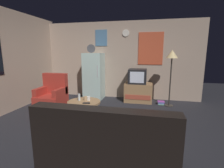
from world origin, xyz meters
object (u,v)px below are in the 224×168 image
mug_ceramic_tan (85,98)px  armchair (52,97)px  coffee_table (84,111)px  fridge (94,76)px  standing_lamp (172,59)px  wine_glass (79,97)px  mug_ceramic_white (89,98)px  book_stack (161,103)px  crt_tv (137,76)px  remote_control (86,103)px  tv_stand (138,92)px  couch (107,148)px

mug_ceramic_tan → armchair: bearing=156.0°
coffee_table → fridge: bearing=102.0°
standing_lamp → coffee_table: size_ratio=2.21×
wine_glass → armchair: armchair is taller
mug_ceramic_white → armchair: armchair is taller
fridge → wine_glass: 1.86m
mug_ceramic_white → book_stack: bearing=43.3°
crt_tv → remote_control: crt_tv is taller
coffee_table → wine_glass: 0.34m
armchair → book_stack: size_ratio=4.82×
armchair → crt_tv: bearing=29.2°
book_stack → crt_tv: bearing=168.4°
standing_lamp → fridge: bearing=173.0°
wine_glass → tv_stand: bearing=56.1°
coffee_table → standing_lamp: bearing=38.8°
crt_tv → standing_lamp: size_ratio=0.34×
fridge → armchair: size_ratio=1.84×
mug_ceramic_white → mug_ceramic_tan: bearing=-171.6°
crt_tv → coffee_table: 2.16m
fridge → book_stack: size_ratio=8.89×
standing_lamp → wine_glass: standing_lamp is taller
tv_stand → crt_tv: size_ratio=1.56×
mug_ceramic_white → mug_ceramic_tan: 0.07m
coffee_table → mug_ceramic_tan: size_ratio=8.00×
tv_stand → armchair: armchair is taller
crt_tv → fridge: bearing=177.9°
crt_tv → wine_glass: 2.13m
fridge → mug_ceramic_white: (0.47, -1.78, -0.24)m
coffee_table → armchair: armchair is taller
fridge → remote_control: 2.10m
armchair → mug_ceramic_white: bearing=-22.4°
couch → crt_tv: bearing=87.4°
coffee_table → mug_ceramic_tan: 0.29m
crt_tv → book_stack: bearing=-11.6°
mug_ceramic_white → remote_control: size_ratio=0.60×
fridge → book_stack: bearing=-5.4°
wine_glass → couch: couch is taller
armchair → couch: size_ratio=0.56×
wine_glass → remote_control: wine_glass is taller
mug_ceramic_white → armchair: size_ratio=0.09×
standing_lamp → couch: size_ratio=0.94×
wine_glass → crt_tv: bearing=57.0°
tv_stand → mug_ceramic_tan: 2.05m
remote_control → fridge: bearing=88.8°
tv_stand → coffee_table: (-1.07, -1.82, -0.05)m
couch → book_stack: size_ratio=8.53×
couch → standing_lamp: bearing=69.9°
crt_tv → remote_control: (-0.91, -1.97, -0.32)m
tv_stand → crt_tv: (-0.04, -0.00, 0.51)m
mug_ceramic_white → remote_control: mug_ceramic_white is taller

